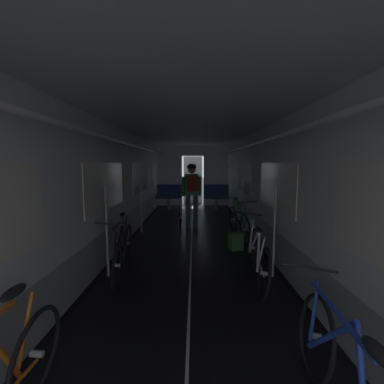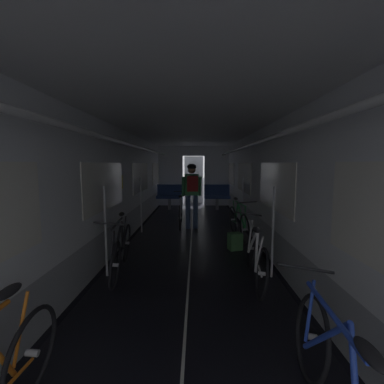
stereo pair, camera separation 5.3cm
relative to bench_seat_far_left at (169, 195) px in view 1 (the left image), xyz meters
name	(u,v)px [view 1 (the left image)]	position (x,y,z in m)	size (l,w,h in m)	color
train_car_shell	(191,165)	(0.90, -4.47, 1.13)	(3.14, 12.34, 2.57)	black
bench_seat_far_left	(169,195)	(0.00, 0.00, 0.00)	(0.98, 0.51, 0.95)	gray
bench_seat_far_right	(216,195)	(1.80, 0.00, 0.00)	(0.98, 0.51, 0.95)	gray
bicycle_white	(257,256)	(1.89, -6.12, -0.19)	(0.44, 1.69, 0.95)	black
bicycle_green	(239,222)	(2.00, -3.85, -0.18)	(0.44, 1.69, 0.94)	black
bicycle_black	(122,250)	(-0.17, -5.86, -0.19)	(0.44, 1.69, 0.95)	black
bicycle_blue	(346,383)	(1.90, -8.37, -0.19)	(0.44, 1.69, 0.95)	black
person_cyclist_aisle	(192,189)	(0.90, -2.96, 0.50)	(0.55, 0.42, 1.73)	#384C75
bicycle_silver_in_aisle	(181,212)	(0.58, -2.70, -0.18)	(0.44, 1.69, 0.94)	black
backpack_on_floor	(236,241)	(1.80, -4.69, -0.40)	(0.26, 0.20, 0.34)	#3D703D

